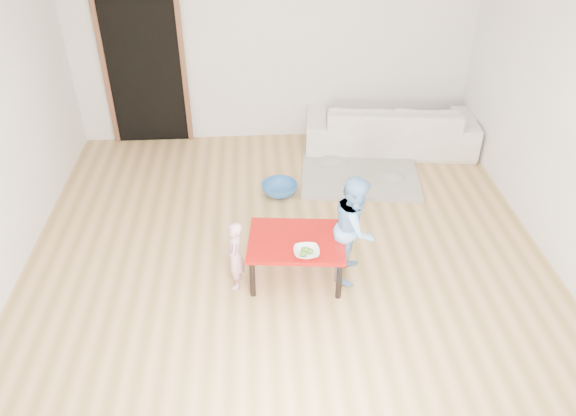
{
  "coord_description": "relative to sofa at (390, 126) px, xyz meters",
  "views": [
    {
      "loc": [
        -0.26,
        -4.29,
        3.46
      ],
      "look_at": [
        0.0,
        -0.2,
        0.65
      ],
      "focal_mm": 35.0,
      "sensor_mm": 36.0,
      "label": 1
    }
  ],
  "objects": [
    {
      "name": "floor",
      "position": [
        -1.44,
        -2.05,
        -0.31
      ],
      "size": [
        5.0,
        5.0,
        0.01
      ],
      "primitive_type": "cube",
      "color": "#9F7F44",
      "rests_on": "ground"
    },
    {
      "name": "back_wall",
      "position": [
        -1.44,
        0.45,
        0.99
      ],
      "size": [
        5.0,
        0.02,
        2.6
      ],
      "primitive_type": "cube",
      "color": "white",
      "rests_on": "floor"
    },
    {
      "name": "right_wall",
      "position": [
        1.06,
        -2.05,
        0.99
      ],
      "size": [
        0.02,
        5.0,
        2.6
      ],
      "primitive_type": "cube",
      "color": "white",
      "rests_on": "floor"
    },
    {
      "name": "doorway",
      "position": [
        -3.04,
        0.43,
        0.72
      ],
      "size": [
        1.02,
        0.08,
        2.11
      ],
      "primitive_type": null,
      "color": "brown",
      "rests_on": "back_wall"
    },
    {
      "name": "sofa",
      "position": [
        0.0,
        0.0,
        0.0
      ],
      "size": [
        2.19,
        1.05,
        0.62
      ],
      "primitive_type": "imported",
      "rotation": [
        0.0,
        0.0,
        3.04
      ],
      "color": "white",
      "rests_on": "floor"
    },
    {
      "name": "cushion",
      "position": [
        -0.29,
        -0.15,
        0.15
      ],
      "size": [
        0.42,
        0.38,
        0.11
      ],
      "primitive_type": "cube",
      "rotation": [
        0.0,
        0.0,
        0.05
      ],
      "color": "orange",
      "rests_on": "sofa"
    },
    {
      "name": "red_table",
      "position": [
        -1.38,
        -2.42,
        -0.1
      ],
      "size": [
        0.91,
        0.72,
        0.43
      ],
      "primitive_type": null,
      "rotation": [
        0.0,
        0.0,
        -0.1
      ],
      "color": "#9C0B08",
      "rests_on": "floor"
    },
    {
      "name": "bowl",
      "position": [
        -1.31,
        -2.64,
        0.15
      ],
      "size": [
        0.22,
        0.22,
        0.05
      ],
      "primitive_type": "imported",
      "color": "white",
      "rests_on": "red_table"
    },
    {
      "name": "broccoli",
      "position": [
        -1.31,
        -2.64,
        0.15
      ],
      "size": [
        0.12,
        0.12,
        0.06
      ],
      "primitive_type": null,
      "color": "#2D5919",
      "rests_on": "red_table"
    },
    {
      "name": "child_pink",
      "position": [
        -1.92,
        -2.5,
        0.03
      ],
      "size": [
        0.18,
        0.25,
        0.67
      ],
      "primitive_type": "imported",
      "rotation": [
        0.0,
        0.0,
        -1.63
      ],
      "color": "#D56185",
      "rests_on": "floor"
    },
    {
      "name": "child_blue",
      "position": [
        -0.85,
        -2.39,
        0.2
      ],
      "size": [
        0.53,
        0.6,
        1.02
      ],
      "primitive_type": "imported",
      "rotation": [
        0.0,
        0.0,
        1.23
      ],
      "color": "#69B3F4",
      "rests_on": "floor"
    },
    {
      "name": "basin",
      "position": [
        -1.46,
        -1.01,
        -0.25
      ],
      "size": [
        0.41,
        0.41,
        0.13
      ],
      "primitive_type": "imported",
      "color": "#2C63A7",
      "rests_on": "floor"
    },
    {
      "name": "blanket",
      "position": [
        -0.49,
        -0.68,
        -0.27
      ],
      "size": [
        1.47,
        1.27,
        0.07
      ],
      "primitive_type": null,
      "rotation": [
        0.0,
        0.0,
        -0.11
      ],
      "color": "#AEAB9A",
      "rests_on": "floor"
    }
  ]
}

